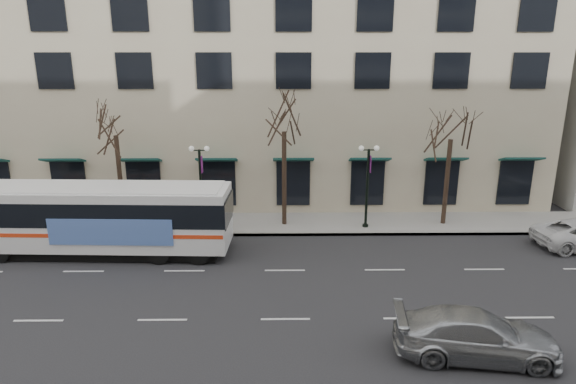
{
  "coord_description": "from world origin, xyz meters",
  "views": [
    {
      "loc": [
        -0.1,
        -19.67,
        10.34
      ],
      "look_at": [
        0.16,
        2.54,
        4.0
      ],
      "focal_mm": 30.0,
      "sensor_mm": 36.0,
      "label": 1
    }
  ],
  "objects_px": {
    "tree_far_left": "(114,119)",
    "tree_far_mid": "(284,116)",
    "lamp_post_right": "(367,183)",
    "silver_car": "(476,335)",
    "tree_far_right": "(452,123)",
    "city_bus": "(101,217)",
    "lamp_post_left": "(201,183)"
  },
  "relations": [
    {
      "from": "tree_far_left",
      "to": "silver_car",
      "type": "distance_m",
      "value": 22.35
    },
    {
      "from": "city_bus",
      "to": "silver_car",
      "type": "xyz_separation_m",
      "value": [
        16.48,
        -9.43,
        -1.22
      ]
    },
    {
      "from": "lamp_post_left",
      "to": "lamp_post_right",
      "type": "distance_m",
      "value": 10.0
    },
    {
      "from": "lamp_post_right",
      "to": "silver_car",
      "type": "relative_size",
      "value": 0.91
    },
    {
      "from": "tree_far_right",
      "to": "silver_car",
      "type": "bearing_deg",
      "value": -103.54
    },
    {
      "from": "tree_far_left",
      "to": "tree_far_mid",
      "type": "relative_size",
      "value": 0.98
    },
    {
      "from": "city_bus",
      "to": "silver_car",
      "type": "height_order",
      "value": "city_bus"
    },
    {
      "from": "tree_far_right",
      "to": "silver_car",
      "type": "relative_size",
      "value": 1.41
    },
    {
      "from": "tree_far_left",
      "to": "lamp_post_left",
      "type": "distance_m",
      "value": 6.29
    },
    {
      "from": "silver_car",
      "to": "lamp_post_left",
      "type": "bearing_deg",
      "value": 48.76
    },
    {
      "from": "lamp_post_left",
      "to": "city_bus",
      "type": "relative_size",
      "value": 0.37
    },
    {
      "from": "tree_far_right",
      "to": "city_bus",
      "type": "bearing_deg",
      "value": -168.04
    },
    {
      "from": "tree_far_mid",
      "to": "lamp_post_right",
      "type": "bearing_deg",
      "value": -6.83
    },
    {
      "from": "tree_far_mid",
      "to": "tree_far_right",
      "type": "bearing_deg",
      "value": -0.0
    },
    {
      "from": "lamp_post_left",
      "to": "city_bus",
      "type": "height_order",
      "value": "lamp_post_left"
    },
    {
      "from": "tree_far_right",
      "to": "lamp_post_right",
      "type": "relative_size",
      "value": 1.55
    },
    {
      "from": "tree_far_left",
      "to": "tree_far_right",
      "type": "xyz_separation_m",
      "value": [
        20.0,
        0.0,
        -0.28
      ]
    },
    {
      "from": "lamp_post_right",
      "to": "tree_far_mid",
      "type": "bearing_deg",
      "value": 173.17
    },
    {
      "from": "lamp_post_left",
      "to": "silver_car",
      "type": "relative_size",
      "value": 0.91
    },
    {
      "from": "lamp_post_left",
      "to": "tree_far_left",
      "type": "bearing_deg",
      "value": 173.17
    },
    {
      "from": "tree_far_left",
      "to": "lamp_post_right",
      "type": "relative_size",
      "value": 1.6
    },
    {
      "from": "tree_far_right",
      "to": "lamp_post_right",
      "type": "height_order",
      "value": "tree_far_right"
    },
    {
      "from": "tree_far_mid",
      "to": "silver_car",
      "type": "relative_size",
      "value": 1.49
    },
    {
      "from": "silver_car",
      "to": "lamp_post_right",
      "type": "bearing_deg",
      "value": 14.27
    },
    {
      "from": "lamp_post_right",
      "to": "city_bus",
      "type": "xyz_separation_m",
      "value": [
        -14.77,
        -3.59,
        -0.89
      ]
    },
    {
      "from": "tree_far_left",
      "to": "city_bus",
      "type": "xyz_separation_m",
      "value": [
        0.24,
        -4.19,
        -4.65
      ]
    },
    {
      "from": "tree_far_left",
      "to": "tree_far_mid",
      "type": "distance_m",
      "value": 10.0
    },
    {
      "from": "lamp_post_left",
      "to": "city_bus",
      "type": "bearing_deg",
      "value": -143.06
    },
    {
      "from": "lamp_post_right",
      "to": "city_bus",
      "type": "distance_m",
      "value": 15.22
    },
    {
      "from": "tree_far_mid",
      "to": "silver_car",
      "type": "height_order",
      "value": "tree_far_mid"
    },
    {
      "from": "tree_far_right",
      "to": "lamp_post_left",
      "type": "height_order",
      "value": "tree_far_right"
    },
    {
      "from": "tree_far_left",
      "to": "tree_far_right",
      "type": "distance_m",
      "value": 20.0
    }
  ]
}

